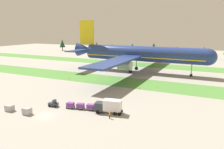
{
  "coord_description": "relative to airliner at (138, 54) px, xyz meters",
  "views": [
    {
      "loc": [
        36.99,
        -38.7,
        21.1
      ],
      "look_at": [
        1.86,
        34.67,
        4.0
      ],
      "focal_mm": 35.12,
      "sensor_mm": 36.0,
      "label": 1
    }
  ],
  "objects": [
    {
      "name": "baggage_tug",
      "position": [
        -4.89,
        -57.21,
        -8.32
      ],
      "size": [
        2.81,
        1.8,
        1.97
      ],
      "rotation": [
        0.0,
        0.0,
        1.77
      ],
      "color": "#2D333D",
      "rests_on": "ground"
    },
    {
      "name": "taxiway_marker_3",
      "position": [
        -0.65,
        -27.07,
        -8.87
      ],
      "size": [
        0.44,
        0.44,
        0.51
      ],
      "primitive_type": "cone",
      "color": "orange",
      "rests_on": "ground"
    },
    {
      "name": "ground_crew_marshaller",
      "position": [
        12.73,
        -57.96,
        -8.18
      ],
      "size": [
        0.47,
        0.38,
        1.74
      ],
      "rotation": [
        0.0,
        0.0,
        2.5
      ],
      "color": "black",
      "rests_on": "ground"
    },
    {
      "name": "taxiway_marker_1",
      "position": [
        15.93,
        -25.36,
        -8.9
      ],
      "size": [
        0.44,
        0.44,
        0.45
      ],
      "primitive_type": "cone",
      "color": "orange",
      "rests_on": "ground"
    },
    {
      "name": "distant_tree_line",
      "position": [
        -1.33,
        68.39,
        -2.81
      ],
      "size": [
        204.46,
        9.7,
        10.71
      ],
      "color": "#4C3823",
      "rests_on": "ground"
    },
    {
      "name": "cargo_dolly_third",
      "position": [
        5.71,
        -55.03,
        -8.21
      ],
      "size": [
        2.46,
        1.91,
        1.55
      ],
      "rotation": [
        0.0,
        0.0,
        1.77
      ],
      "color": "#A3A3A8",
      "rests_on": "ground"
    },
    {
      "name": "grass_strip_near",
      "position": [
        -2.54,
        -22.34,
        -9.13
      ],
      "size": [
        320.0,
        16.35,
        0.01
      ],
      "primitive_type": "cube",
      "color": "#4C8438",
      "rests_on": "ground"
    },
    {
      "name": "taxiway_marker_0",
      "position": [
        10.56,
        -29.54,
        -8.83
      ],
      "size": [
        0.44,
        0.44,
        0.61
      ],
      "primitive_type": "cone",
      "color": "orange",
      "rests_on": "ground"
    },
    {
      "name": "uld_container_0",
      "position": [
        -13.08,
        -64.75,
        -8.36
      ],
      "size": [
        2.07,
        1.69,
        1.55
      ],
      "primitive_type": "cube",
      "rotation": [
        0.0,
        0.0,
        0.05
      ],
      "color": "#A3A3A8",
      "rests_on": "ground"
    },
    {
      "name": "ground_crew_loader",
      "position": [
        2.92,
        -55.79,
        -8.18
      ],
      "size": [
        0.56,
        0.36,
        1.74
      ],
      "rotation": [
        0.0,
        0.0,
        0.08
      ],
      "color": "black",
      "rests_on": "ground"
    },
    {
      "name": "cargo_dolly_second",
      "position": [
        2.87,
        -55.61,
        -8.21
      ],
      "size": [
        2.46,
        1.91,
        1.55
      ],
      "rotation": [
        0.0,
        0.0,
        1.77
      ],
      "color": "#A3A3A8",
      "rests_on": "ground"
    },
    {
      "name": "cargo_dolly_lead",
      "position": [
        0.03,
        -56.2,
        -8.21
      ],
      "size": [
        2.46,
        1.91,
        1.55
      ],
      "rotation": [
        0.0,
        0.0,
        1.77
      ],
      "color": "#A3A3A8",
      "rests_on": "ground"
    },
    {
      "name": "uld_container_1",
      "position": [
        -7.15,
        -64.51,
        -8.29
      ],
      "size": [
        2.06,
        1.68,
        1.68
      ],
      "primitive_type": "cube",
      "rotation": [
        0.0,
        0.0,
        0.04
      ],
      "color": "#A3A3A8",
      "rests_on": "ground"
    },
    {
      "name": "ground_plane",
      "position": [
        -2.54,
        -63.28,
        -9.13
      ],
      "size": [
        400.0,
        400.0,
        0.0
      ],
      "primitive_type": "plane",
      "color": "gray"
    },
    {
      "name": "taxiway_marker_2",
      "position": [
        -21.62,
        -27.58,
        -8.85
      ],
      "size": [
        0.44,
        0.44,
        0.57
      ],
      "primitive_type": "cone",
      "color": "orange",
      "rests_on": "ground"
    },
    {
      "name": "grass_strip_far",
      "position": [
        -2.54,
        22.35,
        -9.13
      ],
      "size": [
        320.0,
        16.35,
        0.01
      ],
      "primitive_type": "cube",
      "color": "#4C8438",
      "rests_on": "ground"
    },
    {
      "name": "catering_truck",
      "position": [
        11.04,
        -54.93,
        -7.18
      ],
      "size": [
        7.28,
        3.7,
        3.58
      ],
      "rotation": [
        0.0,
        0.0,
        1.78
      ],
      "color": "#2D333D",
      "rests_on": "ground"
    },
    {
      "name": "airliner",
      "position": [
        0.0,
        0.0,
        0.0
      ],
      "size": [
        70.2,
        86.16,
        25.46
      ],
      "rotation": [
        0.0,
        0.0,
        -1.57
      ],
      "color": "navy",
      "rests_on": "ground"
    }
  ]
}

